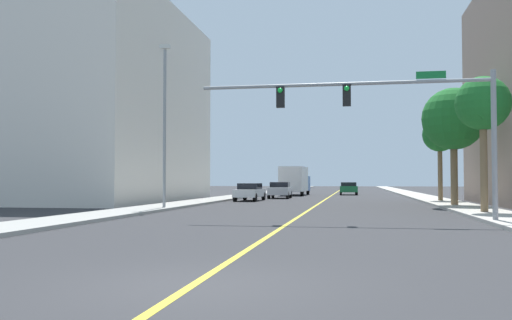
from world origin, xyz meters
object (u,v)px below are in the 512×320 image
at_px(traffic_signal_mast, 392,108).
at_px(street_lamp, 165,118).
at_px(car_silver, 280,190).
at_px(palm_far, 440,136).
at_px(car_green, 349,188).
at_px(palm_mid, 453,120).
at_px(delivery_truck, 295,180).
at_px(palm_near, 483,105).
at_px(car_white, 250,192).

relative_size(traffic_signal_mast, street_lamp, 1.28).
bearing_deg(street_lamp, car_silver, 80.04).
height_order(palm_far, car_green, palm_far).
distance_m(palm_far, car_green, 21.29).
height_order(palm_mid, delivery_truck, palm_mid).
bearing_deg(traffic_signal_mast, palm_far, 76.79).
height_order(palm_mid, car_silver, palm_mid).
relative_size(street_lamp, palm_near, 1.40).
bearing_deg(street_lamp, car_green, 74.06).
relative_size(car_silver, delivery_truck, 0.52).
height_order(car_green, delivery_truck, delivery_truck).
xyz_separation_m(palm_mid, palm_far, (0.26, 7.26, -0.39)).
bearing_deg(palm_far, traffic_signal_mast, -103.21).
relative_size(traffic_signal_mast, delivery_truck, 1.40).
height_order(street_lamp, delivery_truck, street_lamp).
distance_m(traffic_signal_mast, palm_far, 20.36).
distance_m(traffic_signal_mast, car_silver, 28.23).
bearing_deg(street_lamp, palm_near, -4.69).
relative_size(palm_near, car_green, 1.50).
xyz_separation_m(traffic_signal_mast, delivery_truck, (-7.75, 36.74, -2.77)).
distance_m(palm_near, palm_far, 14.52).
xyz_separation_m(palm_mid, car_white, (-13.89, 7.86, -4.50)).
bearing_deg(delivery_truck, car_silver, -89.95).
distance_m(street_lamp, palm_mid, 17.01).
bearing_deg(car_white, traffic_signal_mast, 116.47).
xyz_separation_m(palm_far, delivery_truck, (-12.40, 16.93, -3.22)).
bearing_deg(traffic_signal_mast, car_white, 114.93).
distance_m(palm_far, car_white, 14.74).
relative_size(traffic_signal_mast, car_green, 2.69).
xyz_separation_m(car_green, car_white, (-7.37, -19.16, -0.01)).
bearing_deg(palm_mid, car_green, 103.57).
xyz_separation_m(palm_mid, car_green, (-6.52, 27.02, -4.49)).
xyz_separation_m(traffic_signal_mast, palm_far, (4.65, 19.81, 0.45)).
height_order(palm_far, car_silver, palm_far).
height_order(street_lamp, palm_far, street_lamp).
relative_size(palm_far, car_green, 1.43).
bearing_deg(car_green, street_lamp, -107.27).
bearing_deg(car_silver, palm_near, -61.61).
xyz_separation_m(traffic_signal_mast, car_green, (-2.13, 39.58, -3.65)).
bearing_deg(car_green, delivery_truck, -154.60).
height_order(palm_far, car_white, palm_far).
bearing_deg(palm_near, car_white, 132.76).
relative_size(car_green, car_silver, 1.00).
height_order(traffic_signal_mast, palm_far, palm_far).
bearing_deg(car_silver, car_white, -104.89).
distance_m(palm_mid, car_silver, 19.42).
relative_size(traffic_signal_mast, car_white, 2.53).
height_order(street_lamp, car_silver, street_lamp).
height_order(palm_near, car_silver, palm_near).
bearing_deg(car_silver, car_green, 63.60).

